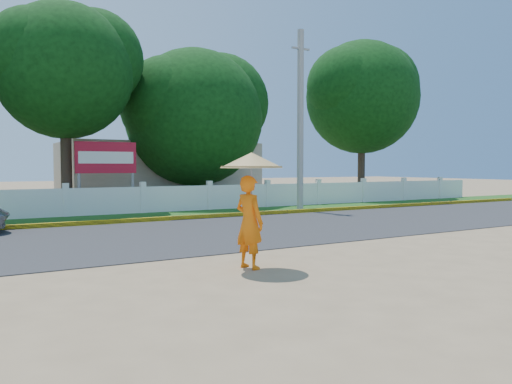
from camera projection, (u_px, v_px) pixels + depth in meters
ground at (302, 256)px, 10.82m from camera, size 120.00×120.00×0.00m
road at (213, 232)px, 14.69m from camera, size 60.00×7.00×0.02m
grass_verge at (155, 216)px, 19.22m from camera, size 60.00×3.50×0.03m
curb at (170, 218)px, 17.75m from camera, size 40.00×0.18×0.16m
fence at (143, 200)px, 20.44m from camera, size 40.00×0.10×1.10m
building_near at (158, 172)px, 27.76m from camera, size 10.00×6.00×3.20m
utility_pole at (300, 121)px, 21.43m from camera, size 0.28×0.28×7.76m
monk_with_parasol at (250, 193)px, 9.43m from camera, size 1.21×1.21×2.21m
billboard at (106, 161)px, 20.70m from camera, size 2.50×0.13×2.95m
tree_row at (147, 97)px, 23.28m from camera, size 35.09×7.83×9.54m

